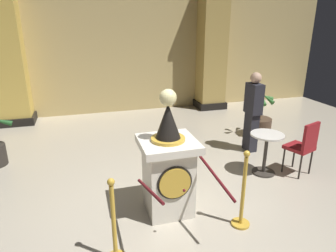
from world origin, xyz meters
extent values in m
plane|color=#B2A893|center=(0.00, 0.00, 0.00)|extent=(12.86, 12.86, 0.00)
cube|color=tan|center=(0.00, 5.46, 1.81)|extent=(12.86, 0.16, 3.63)
cube|color=silver|center=(-0.02, 0.25, 0.48)|extent=(0.60, 0.60, 0.96)
cube|color=silver|center=(-0.02, 0.25, 1.01)|extent=(0.75, 0.75, 0.10)
cylinder|color=gold|center=(-0.02, -0.06, 0.59)|extent=(0.41, 0.03, 0.41)
cylinder|color=black|center=(-0.02, -0.05, 0.59)|extent=(0.46, 0.01, 0.46)
cylinder|color=gold|center=(-0.02, 0.25, 1.08)|extent=(0.45, 0.45, 0.04)
cone|color=black|center=(-0.02, 0.25, 1.33)|extent=(0.33, 0.33, 0.46)
cylinder|color=gold|center=(-0.02, 0.25, 1.55)|extent=(0.03, 0.03, 0.05)
sphere|color=beige|center=(-0.02, 0.25, 1.63)|extent=(0.22, 0.22, 0.22)
cylinder|color=gold|center=(-0.85, -0.49, 0.47)|extent=(0.05, 0.05, 0.94)
sphere|color=gold|center=(-0.85, -0.49, 0.98)|extent=(0.08, 0.08, 0.08)
cylinder|color=gold|center=(0.79, -0.33, 0.01)|extent=(0.24, 0.24, 0.03)
cylinder|color=gold|center=(0.79, -0.33, 0.49)|extent=(0.05, 0.05, 0.98)
sphere|color=gold|center=(0.79, -0.33, 1.02)|extent=(0.08, 0.08, 0.08)
cylinder|color=#591419|center=(-0.44, -0.45, 0.79)|extent=(0.12, 0.83, 0.22)
cylinder|color=#591419|center=(0.38, -0.37, 0.79)|extent=(0.12, 0.83, 0.22)
sphere|color=#591419|center=(-0.03, -0.41, 0.70)|extent=(0.04, 0.04, 0.04)
cube|color=black|center=(-2.71, 5.10, 0.10)|extent=(0.85, 0.85, 0.20)
cube|color=gold|center=(-2.71, 5.10, 1.74)|extent=(0.74, 0.74, 3.48)
cube|color=black|center=(2.71, 5.10, 0.10)|extent=(0.84, 0.84, 0.20)
cube|color=tan|center=(2.71, 5.10, 1.74)|extent=(0.73, 0.73, 3.48)
cylinder|color=#4C3828|center=(2.82, 2.50, 0.20)|extent=(0.58, 0.58, 0.41)
cylinder|color=brown|center=(2.82, 2.50, 0.59)|extent=(0.08, 0.08, 0.37)
cone|color=#387533|center=(2.97, 2.52, 0.90)|extent=(0.34, 0.13, 0.22)
cone|color=#387533|center=(2.91, 2.63, 0.90)|extent=(0.25, 0.31, 0.28)
cone|color=#387533|center=(2.71, 2.62, 0.90)|extent=(0.26, 0.31, 0.26)
cone|color=#387533|center=(2.66, 2.51, 0.90)|extent=(0.33, 0.12, 0.24)
cone|color=#387533|center=(2.76, 2.36, 0.90)|extent=(0.18, 0.31, 0.30)
cone|color=#387533|center=(2.90, 2.37, 0.90)|extent=(0.23, 0.32, 0.26)
cube|color=#26262D|center=(2.18, 1.79, 0.40)|extent=(0.18, 0.28, 0.79)
cube|color=#26262D|center=(2.18, 1.79, 1.09)|extent=(0.22, 0.36, 0.60)
sphere|color=tan|center=(2.18, 1.79, 1.50)|extent=(0.22, 0.22, 0.22)
cylinder|color=#332D28|center=(1.89, 0.83, 0.01)|extent=(0.39, 0.39, 0.03)
cylinder|color=#332D28|center=(1.89, 0.83, 0.36)|extent=(0.06, 0.06, 0.72)
cylinder|color=silver|center=(1.89, 0.83, 0.72)|extent=(0.56, 0.56, 0.03)
cylinder|color=black|center=(2.54, 0.89, 0.23)|extent=(0.03, 0.03, 0.45)
cylinder|color=black|center=(2.24, 0.78, 0.23)|extent=(0.03, 0.03, 0.45)
cylinder|color=black|center=(2.65, 0.59, 0.23)|extent=(0.03, 0.03, 0.45)
cylinder|color=black|center=(2.34, 0.48, 0.23)|extent=(0.03, 0.03, 0.45)
cube|color=maroon|center=(2.44, 0.68, 0.48)|extent=(0.51, 0.51, 0.06)
cube|color=maroon|center=(2.50, 0.52, 0.73)|extent=(0.39, 0.18, 0.45)
camera|label=1|loc=(-1.05, -3.25, 2.54)|focal=32.30mm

